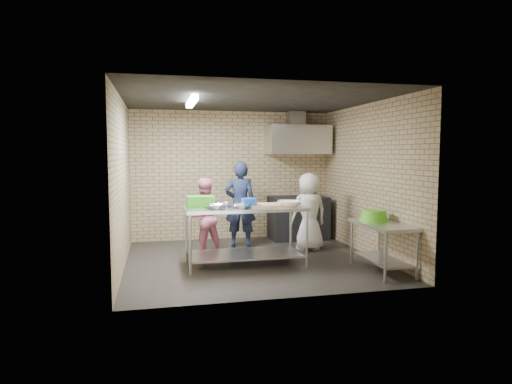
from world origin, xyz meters
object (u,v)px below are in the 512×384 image
green_crate (201,201)px  woman_pink (204,217)px  side_counter (382,247)px  woman_white (309,212)px  green_basin (374,215)px  bottle_red (297,143)px  stove (298,218)px  blue_tub (249,203)px  bottle_green (315,144)px  prep_table (245,236)px  man_navy (240,204)px

green_crate → woman_pink: woman_pink is taller
side_counter → woman_white: (-0.61, 1.64, 0.35)m
green_basin → bottle_red: (-0.38, 2.74, 1.19)m
bottle_red → woman_pink: size_ratio=0.13×
woman_pink → stove: bearing=-170.3°
blue_tub → bottle_green: (1.94, 2.25, 0.98)m
side_counter → bottle_green: bottle_green is taller
stove → prep_table: bearing=-128.9°
woman_pink → woman_white: woman_white is taller
blue_tub → bottle_red: size_ratio=1.19×
side_counter → blue_tub: bearing=159.2°
side_counter → prep_table: bearing=157.2°
blue_tub → woman_pink: woman_pink is taller
stove → bottle_red: (0.05, 0.24, 1.58)m
bottle_red → woman_white: (-0.21, -1.35, -1.30)m
man_navy → woman_white: man_navy is taller
green_basin → man_navy: (-1.79, 1.96, -0.00)m
bottle_green → woman_pink: bearing=-153.4°
green_crate → blue_tub: green_crate is taller
prep_table → bottle_red: bottle_red is taller
prep_table → woman_white: (1.38, 0.80, 0.25)m
side_counter → man_navy: bearing=129.3°
bottle_green → woman_pink: bottle_green is taller
prep_table → bottle_green: bottle_green is taller
bottle_red → bottle_green: bottle_red is taller
bottle_green → man_navy: (-1.81, -0.78, -1.18)m
man_navy → woman_pink: (-0.76, -0.50, -0.14)m
green_crate → bottle_green: size_ratio=2.85×
blue_tub → bottle_green: 3.13m
stove → woman_pink: (-2.12, -1.04, 0.24)m
prep_table → woman_white: bearing=30.1°
prep_table → side_counter: 2.16m
prep_table → stove: prep_table is taller
prep_table → bottle_green: bearing=47.2°
bottle_red → woman_pink: (-2.17, -1.28, -1.34)m
prep_table → woman_white: woman_white is taller
blue_tub → woman_pink: size_ratio=0.16×
side_counter → green_crate: (-2.69, 0.96, 0.67)m
side_counter → woman_pink: woman_pink is taller
bottle_red → blue_tub: bearing=-124.4°
blue_tub → bottle_green: bottle_green is taller
stove → blue_tub: blue_tub is taller
prep_table → blue_tub: size_ratio=9.00×
green_basin → bottle_green: bottle_green is taller
green_crate → woman_white: 2.22m
green_crate → bottle_red: (2.29, 2.03, 0.98)m
stove → bottle_green: size_ratio=8.00×
bottle_red → green_basin: bearing=-82.1°
man_navy → stove: bearing=-142.5°
prep_table → side_counter: bearing=-22.8°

